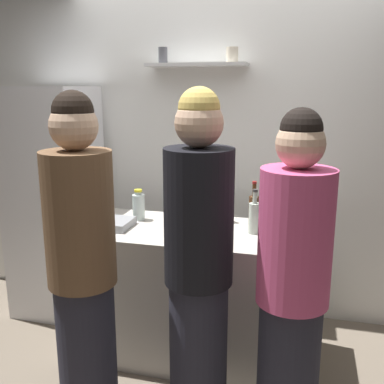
% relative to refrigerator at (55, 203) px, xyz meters
% --- Properties ---
extents(back_wall_assembly, '(4.80, 0.32, 2.60)m').
position_rel_refrigerator_xyz_m(back_wall_assembly, '(1.33, 0.40, 0.40)').
color(back_wall_assembly, white).
rests_on(back_wall_assembly, ground).
extents(refrigerator, '(0.60, 0.61, 1.80)m').
position_rel_refrigerator_xyz_m(refrigerator, '(0.00, 0.00, 0.00)').
color(refrigerator, white).
rests_on(refrigerator, ground).
extents(counter, '(1.52, 0.70, 0.89)m').
position_rel_refrigerator_xyz_m(counter, '(1.21, -0.35, -0.45)').
color(counter, '#B7B2A8').
rests_on(counter, ground).
extents(baking_pan, '(0.34, 0.24, 0.05)m').
position_rel_refrigerator_xyz_m(baking_pan, '(0.64, -0.43, 0.01)').
color(baking_pan, gray).
rests_on(baking_pan, counter).
extents(utensil_holder, '(0.11, 0.11, 0.22)m').
position_rel_refrigerator_xyz_m(utensil_holder, '(1.13, -0.33, 0.05)').
color(utensil_holder, '#B2B2B7').
rests_on(utensil_holder, counter).
extents(wine_bottle_pale_glass, '(0.07, 0.07, 0.29)m').
position_rel_refrigerator_xyz_m(wine_bottle_pale_glass, '(1.61, -0.32, 0.10)').
color(wine_bottle_pale_glass, '#B2BFB2').
rests_on(wine_bottle_pale_glass, counter).
extents(wine_bottle_dark_glass, '(0.07, 0.07, 0.28)m').
position_rel_refrigerator_xyz_m(wine_bottle_dark_glass, '(1.37, -0.13, 0.09)').
color(wine_bottle_dark_glass, black).
rests_on(wine_bottle_dark_glass, counter).
extents(wine_bottle_green_glass, '(0.07, 0.07, 0.28)m').
position_rel_refrigerator_xyz_m(wine_bottle_green_glass, '(1.40, -0.59, 0.10)').
color(wine_bottle_green_glass, '#19471E').
rests_on(wine_bottle_green_glass, counter).
extents(wine_bottle_amber_glass, '(0.07, 0.07, 0.30)m').
position_rel_refrigerator_xyz_m(wine_bottle_amber_glass, '(1.59, -0.15, 0.10)').
color(wine_bottle_amber_glass, '#472814').
rests_on(wine_bottle_amber_glass, counter).
extents(water_bottle_plastic, '(0.09, 0.09, 0.22)m').
position_rel_refrigerator_xyz_m(water_bottle_plastic, '(0.80, -0.23, 0.09)').
color(water_bottle_plastic, silver).
rests_on(water_bottle_plastic, counter).
extents(person_blonde, '(0.34, 0.34, 1.80)m').
position_rel_refrigerator_xyz_m(person_blonde, '(1.42, -1.02, 0.00)').
color(person_blonde, '#262633').
rests_on(person_blonde, ground).
extents(person_brown_jacket, '(0.34, 0.34, 1.78)m').
position_rel_refrigerator_xyz_m(person_brown_jacket, '(0.86, -1.17, -0.01)').
color(person_brown_jacket, '#262633').
rests_on(person_brown_jacket, ground).
extents(person_pink_top, '(0.34, 0.34, 1.71)m').
position_rel_refrigerator_xyz_m(person_pink_top, '(1.88, -1.04, -0.05)').
color(person_pink_top, '#262633').
rests_on(person_pink_top, ground).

